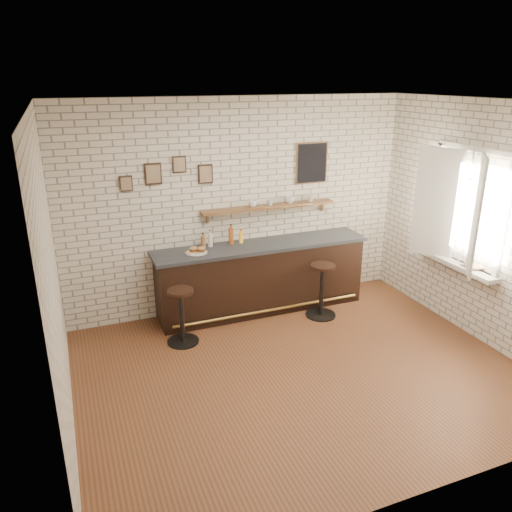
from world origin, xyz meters
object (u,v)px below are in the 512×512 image
(shelf_cup_a, at_px, (253,204))
(shelf_cup_c, at_px, (290,200))
(bar_counter, at_px, (261,277))
(ciabatta_sandwich, at_px, (197,249))
(book_lower, at_px, (468,267))
(book_upper, at_px, (468,266))
(sandwich_plate, at_px, (197,252))
(bar_stool_left, at_px, (182,314))
(shelf_cup_b, at_px, (270,203))
(bitters_bottle_brown, at_px, (203,241))
(shelf_cup_d, at_px, (311,198))
(bitters_bottle_amber, at_px, (231,236))
(condiment_bottle_yellow, at_px, (241,237))
(bitters_bottle_white, at_px, (210,240))
(bar_stool_right, at_px, (322,289))

(shelf_cup_a, relative_size, shelf_cup_c, 0.94)
(bar_counter, xyz_separation_m, ciabatta_sandwich, (-0.94, -0.03, 0.55))
(book_lower, bearing_deg, book_upper, 75.50)
(shelf_cup_c, distance_m, book_upper, 2.55)
(sandwich_plate, bearing_deg, ciabatta_sandwich, 0.00)
(bar_stool_left, bearing_deg, book_lower, -17.80)
(ciabatta_sandwich, relative_size, shelf_cup_b, 2.54)
(bar_stool_left, height_order, book_upper, book_upper)
(bar_counter, distance_m, bitters_bottle_brown, 1.01)
(shelf_cup_a, distance_m, shelf_cup_d, 0.91)
(ciabatta_sandwich, height_order, bitters_bottle_amber, bitters_bottle_amber)
(ciabatta_sandwich, bearing_deg, shelf_cup_a, 14.23)
(ciabatta_sandwich, xyz_separation_m, bitters_bottle_amber, (0.54, 0.18, 0.07))
(shelf_cup_d, bearing_deg, bitters_bottle_brown, 155.98)
(condiment_bottle_yellow, distance_m, shelf_cup_a, 0.50)
(bitters_bottle_brown, xyz_separation_m, bar_stool_left, (-0.51, -0.69, -0.70))
(bar_stool_left, bearing_deg, bar_counter, 22.13)
(ciabatta_sandwich, bearing_deg, sandwich_plate, 180.00)
(bitters_bottle_white, height_order, book_upper, bitters_bottle_white)
(bitters_bottle_amber, xyz_separation_m, bar_stool_left, (-0.91, -0.69, -0.73))
(sandwich_plate, relative_size, book_upper, 1.14)
(bitters_bottle_amber, bearing_deg, bitters_bottle_brown, 180.00)
(sandwich_plate, height_order, bitters_bottle_white, bitters_bottle_white)
(bar_counter, xyz_separation_m, shelf_cup_d, (0.86, 0.20, 1.04))
(bar_stool_left, distance_m, shelf_cup_d, 2.57)
(bar_counter, height_order, bar_stool_left, bar_counter)
(sandwich_plate, relative_size, shelf_cup_d, 2.76)
(book_upper, bearing_deg, bitters_bottle_amber, 159.30)
(bar_counter, bearing_deg, condiment_bottle_yellow, 148.07)
(bitters_bottle_amber, xyz_separation_m, bar_stool_right, (1.11, -0.68, -0.71))
(sandwich_plate, xyz_separation_m, shelf_cup_c, (1.47, 0.23, 0.54))
(bar_stool_right, xyz_separation_m, book_lower, (1.47, -1.13, 0.52))
(ciabatta_sandwich, bearing_deg, shelf_cup_d, 7.15)
(bar_stool_right, bearing_deg, shelf_cup_d, 78.06)
(bitters_bottle_brown, relative_size, shelf_cup_d, 2.10)
(sandwich_plate, distance_m, book_lower, 3.53)
(bitters_bottle_white, distance_m, shelf_cup_c, 1.30)
(shelf_cup_a, bearing_deg, book_upper, -75.93)
(shelf_cup_b, bearing_deg, bitters_bottle_amber, 121.69)
(bar_counter, relative_size, book_upper, 12.59)
(bar_stool_right, height_order, book_lower, book_lower)
(bar_counter, xyz_separation_m, shelf_cup_c, (0.52, 0.20, 1.05))
(shelf_cup_c, bearing_deg, ciabatta_sandwich, 95.02)
(shelf_cup_b, bearing_deg, bitters_bottle_brown, 120.05)
(bitters_bottle_brown, relative_size, bar_stool_left, 0.29)
(condiment_bottle_yellow, bearing_deg, book_lower, -36.71)
(bar_stool_left, bearing_deg, ciabatta_sandwich, 53.87)
(condiment_bottle_yellow, relative_size, bar_stool_right, 0.25)
(bitters_bottle_amber, relative_size, bar_stool_right, 0.37)
(bitters_bottle_amber, xyz_separation_m, shelf_cup_c, (0.92, 0.04, 0.42))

